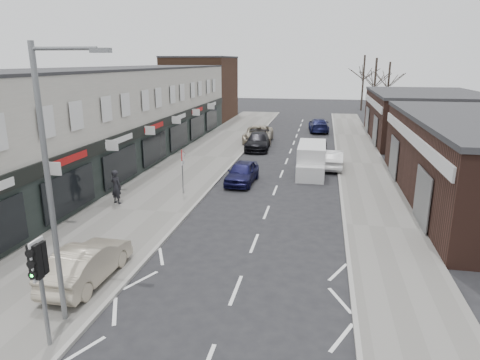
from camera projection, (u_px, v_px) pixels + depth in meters
The scene contains 21 objects.
ground at pixel (223, 324), 12.84m from camera, with size 160.00×160.00×0.00m, color black.
pavement_left at pixel (204, 157), 34.87m from camera, with size 5.50×64.00×0.12m, color slate.
pavement_right at pixel (362, 164), 32.57m from camera, with size 3.50×64.00×0.12m, color slate.
shop_terrace_left at pixel (109, 116), 32.80m from camera, with size 8.00×41.00×7.10m, color beige.
brick_block_far at pixel (201, 89), 56.79m from camera, with size 8.00×10.00×8.00m, color #492E1F.
right_unit_far at pixel (425, 117), 42.09m from camera, with size 10.00×16.00×4.50m, color #392019.
tree_far_a at pixel (372, 120), 56.57m from camera, with size 3.60×3.60×8.00m, color #382D26, non-canonical shape.
tree_far_b at pixel (385, 115), 61.78m from camera, with size 3.60×3.60×7.50m, color #382D26, non-canonical shape.
tree_far_c at pixel (361, 110), 68.01m from camera, with size 3.60×3.60×8.50m, color #382D26, non-canonical shape.
traffic_light at pixel (39, 269), 11.10m from camera, with size 0.28×0.60×3.10m.
street_lamp at pixel (53, 175), 11.67m from camera, with size 2.23×0.22×8.00m.
warning_sign at pixel (183, 159), 24.54m from camera, with size 0.12×0.80×2.70m.
white_van at pixel (311, 160), 29.80m from camera, with size 1.88×5.28×2.05m.
sedan_on_pavement at pixel (87, 263), 14.96m from camera, with size 1.45×4.15×1.37m, color tan.
pedestrian at pixel (116, 187), 23.08m from camera, with size 0.68×0.45×1.87m, color black.
parked_car_left_a at pixel (242, 172), 27.45m from camera, with size 1.66×4.13×1.41m, color #12123A.
parked_car_left_b at pixel (258, 141), 37.93m from camera, with size 2.06×5.06×1.47m, color black.
parked_car_left_c at pixel (258, 134), 41.11m from camera, with size 2.62×5.69×1.58m, color #B0A38C.
parked_car_right_a at pixel (333, 159), 31.21m from camera, with size 1.46×4.19×1.38m, color silver.
parked_car_right_b at pixel (316, 145), 36.59m from camera, with size 1.62×4.03×1.37m, color black.
parked_car_right_c at pixel (319, 125), 47.48m from camera, with size 2.07×5.10×1.48m, color #14173F.
Camera 1 is at (2.65, -10.90, 7.62)m, focal length 32.00 mm.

